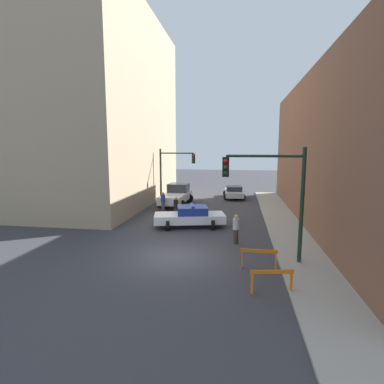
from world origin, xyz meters
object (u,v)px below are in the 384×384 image
barrier_mid (259,256)px  barrier_front (272,277)px  pedestrian_crossing (176,207)px  parked_car_near (234,192)px  police_car (190,216)px  white_truck (176,195)px  traffic_light_near (275,187)px  pedestrian_sidewalk (236,229)px  pedestrian_corner (163,202)px  traffic_light_far (172,168)px

barrier_mid → barrier_front: bearing=-81.4°
pedestrian_crossing → parked_car_near: bearing=103.0°
parked_car_near → pedestrian_crossing: (-4.10, -10.12, 0.19)m
police_car → barrier_front: bearing=-166.2°
police_car → pedestrian_crossing: size_ratio=3.01×
police_car → pedestrian_crossing: bearing=21.0°
white_truck → pedestrian_crossing: (1.17, -5.59, -0.04)m
traffic_light_near → pedestrian_sidewalk: (-1.73, 2.58, -2.67)m
barrier_front → white_truck: bearing=113.2°
barrier_front → parked_car_near: bearing=94.9°
police_car → pedestrian_corner: size_ratio=3.01×
white_truck → parked_car_near: size_ratio=1.24×
police_car → pedestrian_crossing: (-1.43, 2.11, 0.14)m
barrier_mid → parked_car_near: bearing=94.5°
white_truck → pedestrian_crossing: white_truck is taller
white_truck → barrier_front: bearing=-64.3°
pedestrian_corner → pedestrian_sidewalk: 9.77m
police_car → pedestrian_sidewalk: size_ratio=3.01×
traffic_light_far → pedestrian_crossing: bearing=-74.5°
traffic_light_near → pedestrian_sidewalk: size_ratio=3.13×
white_truck → pedestrian_sidewalk: (5.70, -10.89, -0.04)m
parked_car_near → pedestrian_sidewalk: (0.43, -15.41, 0.19)m
pedestrian_corner → barrier_front: 15.22m
traffic_light_near → white_truck: (-7.43, 13.46, -2.62)m
traffic_light_near → pedestrian_crossing: bearing=128.5°
pedestrian_crossing → barrier_front: bearing=-26.5°
police_car → traffic_light_near: bearing=-153.1°
traffic_light_near → police_car: traffic_light_near is taller
parked_car_near → barrier_front: 21.12m
traffic_light_near → pedestrian_corner: bearing=127.7°
pedestrian_sidewalk → traffic_light_near: bearing=20.1°
white_truck → parked_car_near: (5.27, 4.52, -0.23)m
pedestrian_sidewalk → barrier_mid: pedestrian_sidewalk is taller
traffic_light_far → white_truck: size_ratio=0.95×
police_car → pedestrian_crossing: 2.56m
white_truck → pedestrian_sidewalk: white_truck is taller
traffic_light_far → pedestrian_corner: size_ratio=3.13×
police_car → barrier_front: police_car is taller
traffic_light_far → parked_car_near: 7.48m
traffic_light_far → pedestrian_crossing: 7.07m
pedestrian_corner → barrier_front: pedestrian_corner is taller
traffic_light_far → police_car: (3.20, -8.47, -2.67)m
police_car → white_truck: white_truck is taller
pedestrian_corner → barrier_mid: bearing=79.7°
white_truck → barrier_front: 17.97m
pedestrian_crossing → pedestrian_corner: size_ratio=1.00×
traffic_light_near → barrier_front: (-0.35, -3.05, -2.91)m
pedestrian_crossing → barrier_mid: (5.58, -8.72, -0.24)m
barrier_mid → traffic_light_near: bearing=51.1°
traffic_light_near → pedestrian_corner: 13.14m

